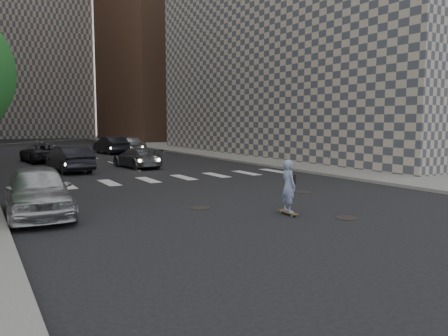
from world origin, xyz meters
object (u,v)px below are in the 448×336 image
Objects in this scene: traffic_car_a at (69,159)px; traffic_car_e at (111,145)px; silver_sedan at (38,191)px; traffic_car_c at (41,153)px; traffic_car_b at (137,158)px; traffic_car_d at (128,144)px; skateboarder at (288,186)px.

traffic_car_a is 0.98× the size of traffic_car_e.
traffic_car_c is at bearing 85.20° from silver_sedan.
silver_sedan is 0.98× the size of traffic_car_c.
traffic_car_e is at bearing -120.28° from traffic_car_a.
traffic_car_b is at bearing 75.31° from traffic_car_e.
traffic_car_b is at bearing 61.69° from silver_sedan.
traffic_car_c is 10.22m from traffic_car_d.
skateboarder is at bearing 97.93° from traffic_car_a.
skateboarder reaches higher than traffic_car_a.
traffic_car_a is at bearing 53.72° from traffic_car_d.
traffic_car_a is at bearing 87.80° from traffic_car_c.
skateboarder is 0.37× the size of traffic_car_d.
traffic_car_b is at bearing 91.43° from skateboarder.
skateboarder is at bearing 93.50° from traffic_car_c.
traffic_car_b is 0.92× the size of traffic_car_c.
silver_sedan is at bearing 75.31° from traffic_car_c.
silver_sedan is at bearing 154.41° from skateboarder.
silver_sedan reaches higher than traffic_car_b.
traffic_car_c is at bearing 103.70° from skateboarder.
traffic_car_e is at bearing 0.65° from traffic_car_d.
traffic_car_b is 12.98m from traffic_car_e.
traffic_car_a is 15.29m from traffic_car_d.
traffic_car_e is (6.13, 12.96, 0.02)m from traffic_car_a.
traffic_car_c is at bearing 29.03° from traffic_car_d.
traffic_car_e is at bearing 88.51° from skateboarder.
traffic_car_a is 14.33m from traffic_car_e.
traffic_car_c is at bearing -63.52° from traffic_car_b.
traffic_car_b is (0.54, 16.16, -0.29)m from skateboarder.
skateboarder reaches higher than traffic_car_b.
traffic_car_e reaches higher than traffic_car_a.
traffic_car_e reaches higher than traffic_car_c.
traffic_car_d is 0.99× the size of traffic_car_e.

